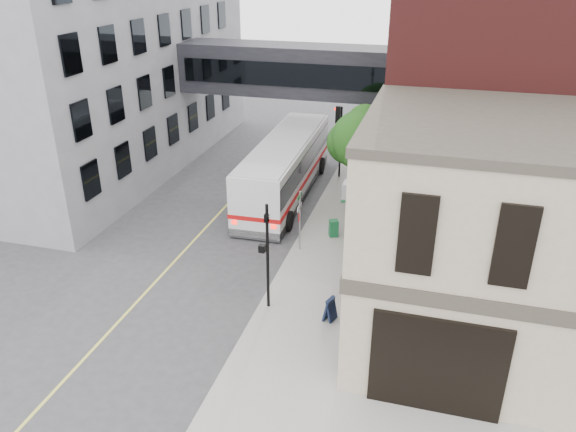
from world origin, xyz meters
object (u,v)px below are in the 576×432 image
Objects in this scene: newspaper_box at (334,228)px; sandwich_board at (330,309)px; pedestrian_b at (359,201)px; bus at (285,166)px; pedestrian_a at (360,197)px; pedestrian_c at (355,182)px.

sandwich_board is (1.28, -7.03, 0.05)m from newspaper_box.
pedestrian_b is at bearing 112.21° from sandwich_board.
bus is at bearing 133.09° from sandwich_board.
pedestrian_b is 1.91× the size of newspaper_box.
bus is 5.02m from pedestrian_a.
pedestrian_a is at bearing 79.93° from pedestrian_b.
sandwich_board is (0.46, -10.21, -0.43)m from pedestrian_a.
pedestrian_c is at bearing 63.51° from newspaper_box.
newspaper_box is 0.91× the size of sandwich_board.
bus is at bearing 149.73° from pedestrian_b.
pedestrian_a is 2.27m from pedestrian_c.
pedestrian_b is 0.95× the size of pedestrian_c.
pedestrian_c is at bearing 8.77° from bus.
bus is 12.90m from sandwich_board.
newspaper_box is at bearing -91.61° from pedestrian_a.
pedestrian_a is at bearing 50.92° from newspaper_box.
bus is at bearing 104.78° from newspaper_box.
bus reaches higher than sandwich_board.
pedestrian_c reaches higher than sandwich_board.
pedestrian_c is (-0.62, 2.61, 0.04)m from pedestrian_b.
sandwich_board is at bearing -66.33° from bus.
pedestrian_a reaches higher than pedestrian_c.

